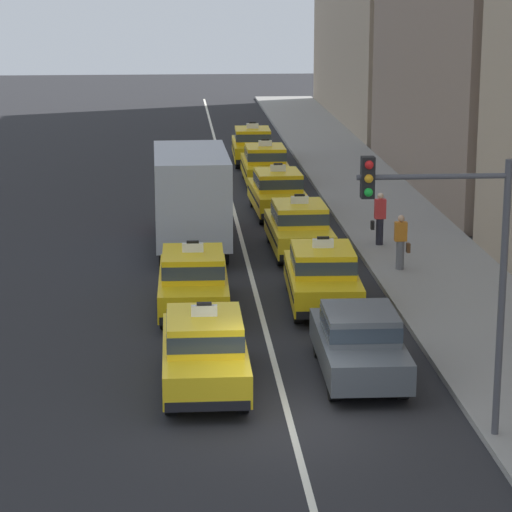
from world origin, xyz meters
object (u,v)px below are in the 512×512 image
(taxi_right_third, at_px, (299,227))
(taxi_right_sixth, at_px, (252,145))
(traffic_light_pole, at_px, (454,250))
(pedestrian_trailing, at_px, (380,219))
(pedestrian_mid_block, at_px, (401,242))
(taxi_left_nearest, at_px, (205,349))
(taxi_left_second, at_px, (193,280))
(box_truck_left_third, at_px, (190,194))
(sedan_right_nearest, at_px, (359,341))
(taxi_right_fifth, at_px, (265,164))
(taxi_right_second, at_px, (322,275))
(taxi_right_fourth, at_px, (278,192))

(taxi_right_third, relative_size, taxi_right_sixth, 1.00)
(traffic_light_pole, bearing_deg, pedestrian_trailing, 84.56)
(pedestrian_mid_block, bearing_deg, pedestrian_trailing, 91.37)
(taxi_left_nearest, bearing_deg, taxi_left_second, 91.29)
(box_truck_left_third, height_order, taxi_right_sixth, box_truck_left_third)
(sedan_right_nearest, xyz_separation_m, pedestrian_mid_block, (2.67, 8.87, 0.13))
(taxi_left_nearest, relative_size, pedestrian_trailing, 2.66)
(taxi_right_sixth, bearing_deg, pedestrian_mid_block, -81.75)
(sedan_right_nearest, xyz_separation_m, taxi_right_fifth, (-0.18, 23.94, 0.03))
(pedestrian_mid_block, bearing_deg, taxi_left_second, -150.86)
(box_truck_left_third, height_order, taxi_right_second, box_truck_left_third)
(taxi_right_third, xyz_separation_m, taxi_right_sixth, (-0.24, 17.92, 0.00))
(taxi_left_second, xyz_separation_m, taxi_right_third, (3.50, 6.23, 0.00))
(taxi_right_fifth, bearing_deg, taxi_right_fourth, -90.31)
(taxi_right_fourth, bearing_deg, taxi_right_third, -88.75)
(sedan_right_nearest, relative_size, taxi_right_fourth, 0.94)
(taxi_right_second, bearing_deg, taxi_left_nearest, -119.02)
(taxi_right_fourth, bearing_deg, taxi_right_second, -89.47)
(taxi_right_fourth, xyz_separation_m, traffic_light_pole, (1.31, -21.43, 2.94))
(taxi_right_fifth, bearing_deg, pedestrian_mid_block, -79.27)
(taxi_left_second, height_order, taxi_right_fifth, same)
(box_truck_left_third, xyz_separation_m, pedestrian_trailing, (6.11, -0.71, -0.77))
(taxi_left_second, distance_m, taxi_right_fifth, 18.86)
(taxi_right_second, xyz_separation_m, taxi_right_fourth, (-0.11, 12.06, 0.00))
(taxi_right_sixth, xyz_separation_m, pedestrian_trailing, (2.92, -17.48, 0.13))
(sedan_right_nearest, distance_m, taxi_right_sixth, 29.53)
(box_truck_left_third, relative_size, taxi_right_sixth, 1.52)
(box_truck_left_third, bearing_deg, taxi_left_second, -90.53)
(sedan_right_nearest, xyz_separation_m, traffic_light_pole, (1.09, -3.76, 2.97))
(taxi_left_nearest, relative_size, taxi_right_sixth, 0.99)
(pedestrian_mid_block, bearing_deg, taxi_right_sixth, 98.25)
(sedan_right_nearest, bearing_deg, traffic_light_pole, -73.80)
(taxi_left_second, relative_size, sedan_right_nearest, 1.06)
(taxi_right_second, relative_size, taxi_right_sixth, 1.01)
(taxi_right_sixth, xyz_separation_m, traffic_light_pole, (1.41, -33.29, 2.94))
(taxi_right_fifth, relative_size, pedestrian_mid_block, 2.76)
(taxi_left_nearest, xyz_separation_m, traffic_light_pole, (4.54, -3.35, 2.94))
(taxi_right_fourth, bearing_deg, taxi_right_fifth, 89.69)
(taxi_right_second, relative_size, taxi_right_third, 1.01)
(taxi_right_fifth, distance_m, pedestrian_mid_block, 15.33)
(taxi_right_second, distance_m, taxi_right_fifth, 18.32)
(taxi_left_second, xyz_separation_m, taxi_right_fourth, (3.36, 12.29, 0.00))
(taxi_right_fifth, bearing_deg, pedestrian_trailing, -76.85)
(taxi_right_fourth, height_order, pedestrian_trailing, taxi_right_fourth)
(pedestrian_mid_block, bearing_deg, box_truck_left_third, 147.85)
(taxi_right_second, bearing_deg, taxi_right_third, 89.80)
(pedestrian_mid_block, bearing_deg, traffic_light_pole, -97.13)
(sedan_right_nearest, height_order, taxi_right_third, taxi_right_third)
(taxi_right_fourth, xyz_separation_m, taxi_right_fifth, (0.03, 6.26, 0.00))
(taxi_right_fifth, bearing_deg, box_truck_left_third, -106.58)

